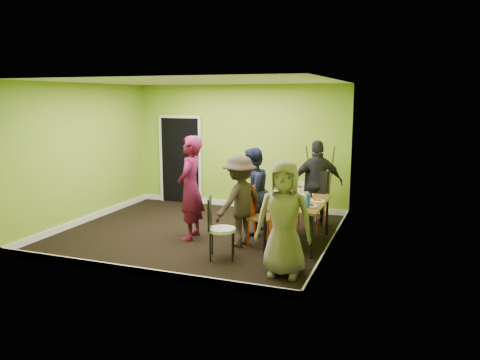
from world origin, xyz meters
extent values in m
plane|color=black|center=(0.00, 0.00, 0.00)|extent=(5.00, 5.00, 0.00)
cube|color=#88AE2C|center=(0.00, 2.25, 1.40)|extent=(5.00, 0.04, 2.80)
cube|color=#88AE2C|center=(0.00, -2.25, 1.40)|extent=(5.00, 0.04, 2.80)
cube|color=#88AE2C|center=(-2.50, 0.00, 1.40)|extent=(0.04, 4.50, 2.80)
cube|color=#88AE2C|center=(2.50, 0.00, 1.40)|extent=(0.04, 4.50, 2.80)
cube|color=white|center=(0.00, 0.00, 2.80)|extent=(5.00, 4.50, 0.04)
cube|color=black|center=(-1.50, 2.22, 1.02)|extent=(1.00, 0.05, 2.04)
cube|color=white|center=(1.30, 2.22, 0.40)|extent=(0.50, 0.04, 0.55)
cylinder|color=black|center=(1.51, -0.68, 0.35)|extent=(0.04, 0.04, 0.71)
cylinder|color=black|center=(2.29, -0.68, 0.35)|extent=(0.04, 0.04, 0.71)
cylinder|color=black|center=(1.51, 0.70, 0.35)|extent=(0.04, 0.04, 0.71)
cylinder|color=black|center=(2.29, 0.70, 0.35)|extent=(0.04, 0.04, 0.71)
cube|color=brown|center=(1.90, 0.01, 0.73)|extent=(0.90, 1.50, 0.04)
cylinder|color=red|center=(1.15, 0.44, 0.21)|extent=(0.02, 0.02, 0.42)
cylinder|color=red|center=(1.05, 0.15, 0.21)|extent=(0.02, 0.02, 0.42)
cylinder|color=red|center=(1.45, 0.34, 0.21)|extent=(0.02, 0.02, 0.42)
cylinder|color=red|center=(1.34, 0.04, 0.21)|extent=(0.02, 0.02, 0.42)
cube|color=brown|center=(1.25, 0.24, 0.42)|extent=(0.47, 0.47, 0.04)
cube|color=red|center=(1.08, 0.30, 0.66)|extent=(0.14, 0.34, 0.46)
cylinder|color=red|center=(1.14, -0.06, 0.23)|extent=(0.03, 0.03, 0.47)
cylinder|color=red|center=(1.14, -0.41, 0.23)|extent=(0.03, 0.03, 0.47)
cylinder|color=red|center=(1.49, -0.07, 0.23)|extent=(0.03, 0.03, 0.47)
cylinder|color=red|center=(1.49, -0.42, 0.23)|extent=(0.03, 0.03, 0.47)
cube|color=brown|center=(1.32, -0.24, 0.47)|extent=(0.42, 0.42, 0.04)
cube|color=red|center=(1.12, -0.24, 0.74)|extent=(0.03, 0.39, 0.52)
cylinder|color=red|center=(2.15, 1.16, 0.24)|extent=(0.03, 0.03, 0.49)
cylinder|color=red|center=(1.79, 1.23, 0.24)|extent=(0.03, 0.03, 0.49)
cylinder|color=red|center=(2.08, 0.80, 0.24)|extent=(0.03, 0.03, 0.49)
cylinder|color=red|center=(1.72, 0.87, 0.24)|extent=(0.03, 0.03, 0.49)
cube|color=brown|center=(1.94, 1.02, 0.49)|extent=(0.51, 0.51, 0.04)
cube|color=red|center=(1.97, 1.22, 0.78)|extent=(0.41, 0.11, 0.54)
cylinder|color=red|center=(1.83, -1.37, 0.20)|extent=(0.02, 0.02, 0.39)
cylinder|color=red|center=(2.13, -1.39, 0.20)|extent=(0.02, 0.02, 0.39)
cylinder|color=red|center=(1.85, -1.07, 0.20)|extent=(0.02, 0.02, 0.39)
cylinder|color=red|center=(2.15, -1.09, 0.20)|extent=(0.02, 0.02, 0.39)
cube|color=brown|center=(1.99, -1.23, 0.39)|extent=(0.37, 0.37, 0.03)
cube|color=red|center=(1.98, -1.40, 0.63)|extent=(0.33, 0.05, 0.44)
cylinder|color=black|center=(0.73, -1.04, 0.23)|extent=(0.03, 0.03, 0.46)
cylinder|color=black|center=(0.84, -1.36, 0.23)|extent=(0.03, 0.03, 0.46)
cylinder|color=black|center=(1.06, -0.93, 0.23)|extent=(0.03, 0.03, 0.46)
cylinder|color=black|center=(1.17, -1.26, 0.23)|extent=(0.03, 0.03, 0.46)
cylinder|color=white|center=(0.95, -1.15, 0.47)|extent=(0.43, 0.43, 0.05)
cube|color=black|center=(0.77, -1.21, 0.73)|extent=(0.15, 0.38, 0.51)
cylinder|color=brown|center=(1.73, 1.91, 0.77)|extent=(0.22, 0.36, 1.55)
cylinder|color=brown|center=(2.13, 1.91, 0.77)|extent=(0.22, 0.36, 1.55)
cylinder|color=brown|center=(1.93, 1.69, 0.77)|extent=(0.03, 0.35, 1.51)
cube|color=brown|center=(1.93, 1.87, 0.72)|extent=(0.42, 0.04, 0.04)
cylinder|color=white|center=(1.62, 0.42, 0.76)|extent=(0.21, 0.21, 0.01)
cylinder|color=white|center=(1.59, -0.35, 0.76)|extent=(0.22, 0.22, 0.01)
cylinder|color=white|center=(1.94, 0.62, 0.76)|extent=(0.22, 0.22, 0.01)
cylinder|color=white|center=(1.97, -0.47, 0.76)|extent=(0.22, 0.22, 0.01)
cylinder|color=white|center=(2.20, 0.15, 0.76)|extent=(0.26, 0.26, 0.01)
cylinder|color=white|center=(2.15, -0.25, 0.76)|extent=(0.26, 0.26, 0.01)
cylinder|color=white|center=(1.91, 0.08, 0.87)|extent=(0.07, 0.07, 0.24)
cylinder|color=#1745AC|center=(2.15, -0.36, 0.86)|extent=(0.08, 0.08, 0.22)
cylinder|color=red|center=(1.79, 0.18, 0.79)|extent=(0.04, 0.04, 0.09)
cylinder|color=black|center=(1.77, 0.30, 0.80)|extent=(0.06, 0.06, 0.09)
cylinder|color=black|center=(2.02, 0.44, 0.80)|extent=(0.07, 0.07, 0.09)
cylinder|color=black|center=(1.95, -0.40, 0.79)|extent=(0.07, 0.07, 0.09)
imported|color=white|center=(1.75, -0.22, 0.80)|extent=(0.14, 0.14, 0.11)
imported|color=white|center=(2.04, 0.02, 0.80)|extent=(0.10, 0.10, 0.09)
imported|color=#611038|center=(0.03, -0.37, 0.93)|extent=(0.52, 0.73, 1.86)
imported|color=#161A37|center=(0.96, 0.28, 0.81)|extent=(0.80, 0.92, 1.61)
imported|color=#2F231F|center=(0.98, -0.42, 0.78)|extent=(0.95, 1.16, 1.56)
imported|color=black|center=(1.98, 1.31, 0.85)|extent=(1.07, 0.72, 1.69)
imported|color=gray|center=(2.05, -1.49, 0.83)|extent=(0.85, 0.60, 1.66)
camera|label=1|loc=(3.67, -7.72, 2.54)|focal=35.00mm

